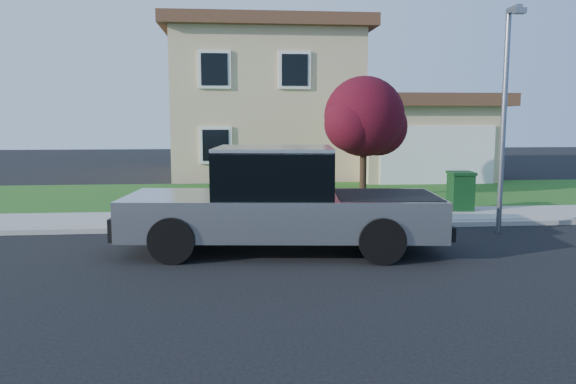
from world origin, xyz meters
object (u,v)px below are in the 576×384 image
object	(u,v)px
ornamental_tree	(365,120)
pickup_truck	(281,203)
trash_bin	(461,190)
street_lamp	(505,108)
woman	(240,196)

from	to	relation	value
ornamental_tree	pickup_truck	bearing A→B (deg)	-115.91
ornamental_tree	trash_bin	xyz separation A→B (m)	(2.02, -2.99, -1.92)
pickup_truck	ornamental_tree	xyz separation A→B (m)	(3.29, 6.77, 1.62)
pickup_truck	trash_bin	distance (m)	6.52
pickup_truck	street_lamp	world-z (taller)	street_lamp
woman	street_lamp	xyz separation A→B (m)	(6.01, -0.16, 1.98)
trash_bin	pickup_truck	bearing A→B (deg)	-139.80
woman	ornamental_tree	xyz separation A→B (m)	(4.08, 5.37, 1.68)
woman	ornamental_tree	distance (m)	6.95
pickup_truck	ornamental_tree	bearing A→B (deg)	70.19
ornamental_tree	trash_bin	bearing A→B (deg)	-55.99
woman	street_lamp	bearing A→B (deg)	-170.67
pickup_truck	street_lamp	xyz separation A→B (m)	(5.22, 1.23, 1.92)
ornamental_tree	woman	bearing A→B (deg)	-127.22
pickup_truck	trash_bin	size ratio (longest dim) A/B	6.22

